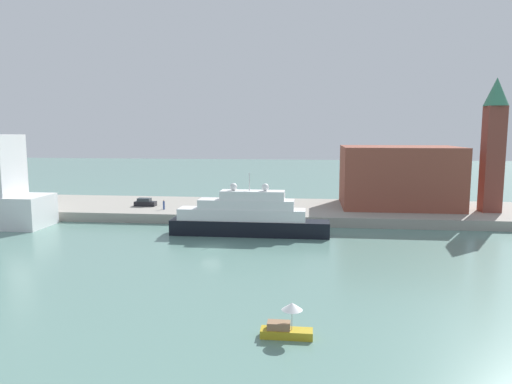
{
  "coord_description": "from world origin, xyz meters",
  "views": [
    {
      "loc": [
        13.77,
        -64.15,
        16.56
      ],
      "look_at": [
        5.76,
        6.0,
        7.25
      ],
      "focal_mm": 33.35,
      "sensor_mm": 36.0,
      "label": 1
    }
  ],
  "objects_px": {
    "large_yacht": "(247,217)",
    "harbor_building": "(399,177)",
    "bell_tower": "(494,139)",
    "person_figure": "(164,205)",
    "parked_car": "(145,203)",
    "small_motorboat": "(287,325)",
    "mooring_bollard": "(222,212)"
  },
  "relations": [
    {
      "from": "bell_tower",
      "to": "parked_car",
      "type": "xyz_separation_m",
      "value": [
        -64.57,
        -0.95,
        -12.51
      ]
    },
    {
      "from": "harbor_building",
      "to": "bell_tower",
      "type": "xyz_separation_m",
      "value": [
        15.47,
        -4.33,
        7.37
      ]
    },
    {
      "from": "bell_tower",
      "to": "mooring_bollard",
      "type": "bearing_deg",
      "value": -170.3
    },
    {
      "from": "bell_tower",
      "to": "person_figure",
      "type": "height_order",
      "value": "bell_tower"
    },
    {
      "from": "large_yacht",
      "to": "bell_tower",
      "type": "distance_m",
      "value": 47.1
    },
    {
      "from": "bell_tower",
      "to": "small_motorboat",
      "type": "bearing_deg",
      "value": -122.68
    },
    {
      "from": "large_yacht",
      "to": "small_motorboat",
      "type": "height_order",
      "value": "large_yacht"
    },
    {
      "from": "bell_tower",
      "to": "mooring_bollard",
      "type": "xyz_separation_m",
      "value": [
        -47.96,
        -8.19,
        -12.86
      ]
    },
    {
      "from": "harbor_building",
      "to": "person_figure",
      "type": "xyz_separation_m",
      "value": [
        -44.22,
        -8.83,
        -4.98
      ]
    },
    {
      "from": "harbor_building",
      "to": "person_figure",
      "type": "relative_size",
      "value": 12.21
    },
    {
      "from": "small_motorboat",
      "to": "mooring_bollard",
      "type": "height_order",
      "value": "small_motorboat"
    },
    {
      "from": "parked_car",
      "to": "mooring_bollard",
      "type": "bearing_deg",
      "value": -23.55
    },
    {
      "from": "large_yacht",
      "to": "small_motorboat",
      "type": "distance_m",
      "value": 37.53
    },
    {
      "from": "small_motorboat",
      "to": "parked_car",
      "type": "distance_m",
      "value": 60.61
    },
    {
      "from": "harbor_building",
      "to": "person_figure",
      "type": "height_order",
      "value": "harbor_building"
    },
    {
      "from": "small_motorboat",
      "to": "bell_tower",
      "type": "xyz_separation_m",
      "value": [
        34.26,
        53.42,
        13.84
      ]
    },
    {
      "from": "harbor_building",
      "to": "parked_car",
      "type": "xyz_separation_m",
      "value": [
        -49.11,
        -5.28,
        -5.15
      ]
    },
    {
      "from": "bell_tower",
      "to": "large_yacht",
      "type": "bearing_deg",
      "value": -158.33
    },
    {
      "from": "parked_car",
      "to": "person_figure",
      "type": "height_order",
      "value": "person_figure"
    },
    {
      "from": "small_motorboat",
      "to": "parked_car",
      "type": "bearing_deg",
      "value": 120.01
    },
    {
      "from": "large_yacht",
      "to": "person_figure",
      "type": "bearing_deg",
      "value": 144.69
    },
    {
      "from": "bell_tower",
      "to": "parked_car",
      "type": "distance_m",
      "value": 65.78
    },
    {
      "from": "person_figure",
      "to": "parked_car",
      "type": "bearing_deg",
      "value": 143.96
    },
    {
      "from": "bell_tower",
      "to": "person_figure",
      "type": "xyz_separation_m",
      "value": [
        -59.69,
        -4.51,
        -12.35
      ]
    },
    {
      "from": "large_yacht",
      "to": "harbor_building",
      "type": "distance_m",
      "value": 34.49
    },
    {
      "from": "harbor_building",
      "to": "mooring_bollard",
      "type": "xyz_separation_m",
      "value": [
        -32.49,
        -12.52,
        -5.49
      ]
    },
    {
      "from": "small_motorboat",
      "to": "harbor_building",
      "type": "xyz_separation_m",
      "value": [
        18.8,
        57.75,
        6.47
      ]
    },
    {
      "from": "large_yacht",
      "to": "person_figure",
      "type": "xyz_separation_m",
      "value": [
        -17.37,
        12.31,
        -0.29
      ]
    },
    {
      "from": "person_figure",
      "to": "bell_tower",
      "type": "bearing_deg",
      "value": 4.32
    },
    {
      "from": "person_figure",
      "to": "small_motorboat",
      "type": "bearing_deg",
      "value": -62.53
    },
    {
      "from": "bell_tower",
      "to": "parked_car",
      "type": "relative_size",
      "value": 5.82
    },
    {
      "from": "large_yacht",
      "to": "mooring_bollard",
      "type": "relative_size",
      "value": 38.7
    }
  ]
}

